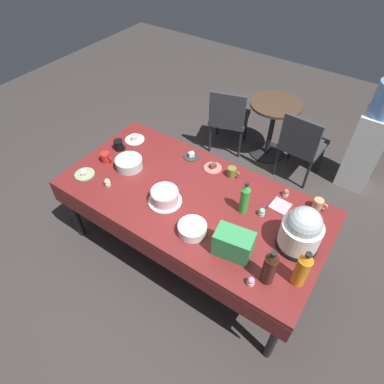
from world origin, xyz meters
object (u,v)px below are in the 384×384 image
object	(u,v)px
frosted_layer_cake	(165,197)
coffee_mug_black	(119,145)
glass_salad_bowl	(129,163)
water_cooler	(370,141)
dessert_plate_coral	(213,167)
cupcake_berry	(251,281)
cupcake_lemon	(262,212)
coffee_mug_red	(106,157)
dessert_plate_sage	(85,174)
coffee_mug_olive	(232,172)
slow_cooker	(301,231)
potluck_table	(192,201)
dessert_plate_cream	(135,139)
soda_carton	(233,244)
dessert_plate_charcoal	(191,156)
soda_bottle_lime_soda	(245,199)
soda_bottle_cola	(270,268)
ceramic_snack_bowl	(192,229)
cupcake_rose	(107,182)
maroon_chair_right	(302,143)
cupcake_vanilla	(286,193)
maroon_chair_left	(229,116)
coffee_mug_tan	(318,204)
round_cafe_table	(273,120)

from	to	relation	value
frosted_layer_cake	coffee_mug_black	bearing A→B (deg)	159.31
glass_salad_bowl	water_cooler	distance (m)	2.51
dessert_plate_coral	cupcake_berry	bearing A→B (deg)	-45.88
cupcake_lemon	coffee_mug_red	world-z (taller)	coffee_mug_red
glass_salad_bowl	dessert_plate_sage	size ratio (longest dim) A/B	1.39
dessert_plate_sage	cupcake_berry	bearing A→B (deg)	-4.16
frosted_layer_cake	coffee_mug_olive	distance (m)	0.63
cupcake_berry	coffee_mug_red	xyz separation A→B (m)	(-1.64, 0.36, 0.01)
glass_salad_bowl	slow_cooker	bearing A→B (deg)	1.40
potluck_table	coffee_mug_red	world-z (taller)	coffee_mug_red
cupcake_lemon	dessert_plate_sage	bearing A→B (deg)	-162.95
slow_cooker	dessert_plate_cream	bearing A→B (deg)	170.72
coffee_mug_red	coffee_mug_black	xyz separation A→B (m)	(-0.02, 0.19, 0.01)
potluck_table	soda_carton	distance (m)	0.63
dessert_plate_charcoal	soda_bottle_lime_soda	xyz separation A→B (m)	(0.70, -0.31, 0.13)
dessert_plate_cream	soda_bottle_cola	xyz separation A→B (m)	(1.71, -0.65, 0.13)
ceramic_snack_bowl	coffee_mug_red	bearing A→B (deg)	168.42
soda_bottle_cola	cupcake_rose	bearing A→B (deg)	178.05
dessert_plate_cream	cupcake_lemon	xyz separation A→B (m)	(1.44, -0.17, 0.02)
maroon_chair_right	dessert_plate_charcoal	bearing A→B (deg)	-120.89
coffee_mug_red	soda_carton	size ratio (longest dim) A/B	0.47
dessert_plate_coral	soda_bottle_cola	distance (m)	1.14
glass_salad_bowl	potluck_table	bearing A→B (deg)	1.37
potluck_table	cupcake_vanilla	size ratio (longest dim) A/B	32.59
ceramic_snack_bowl	dessert_plate_sage	xyz separation A→B (m)	(-1.13, -0.01, -0.03)
soda_carton	maroon_chair_left	world-z (taller)	soda_carton
dessert_plate_sage	soda_bottle_lime_soda	xyz separation A→B (m)	(1.33, 0.41, 0.13)
dessert_plate_cream	coffee_mug_black	size ratio (longest dim) A/B	1.45
cupcake_rose	coffee_mug_olive	distance (m)	1.06
dessert_plate_cream	soda_bottle_cola	world-z (taller)	soda_bottle_cola
glass_salad_bowl	coffee_mug_black	world-z (taller)	coffee_mug_black
coffee_mug_tan	maroon_chair_left	bearing A→B (deg)	141.82
frosted_layer_cake	dessert_plate_charcoal	bearing A→B (deg)	103.91
glass_salad_bowl	cupcake_berry	size ratio (longest dim) A/B	3.53
dessert_plate_cream	coffee_mug_black	distance (m)	0.20
slow_cooker	dessert_plate_charcoal	bearing A→B (deg)	161.66
dessert_plate_coral	maroon_chair_left	xyz separation A→B (m)	(-0.49, 1.17, -0.27)
water_cooler	maroon_chair_left	bearing A→B (deg)	-168.91
dessert_plate_coral	coffee_mug_black	size ratio (longest dim) A/B	1.24
dessert_plate_cream	maroon_chair_right	world-z (taller)	maroon_chair_right
frosted_layer_cake	dessert_plate_coral	world-z (taller)	frosted_layer_cake
maroon_chair_right	potluck_table	bearing A→B (deg)	-104.28
cupcake_vanilla	coffee_mug_olive	size ratio (longest dim) A/B	0.59
ceramic_snack_bowl	round_cafe_table	distance (m)	2.11
soda_bottle_cola	maroon_chair_left	size ratio (longest dim) A/B	0.36
cupcake_lemon	round_cafe_table	bearing A→B (deg)	110.18
dessert_plate_sage	coffee_mug_black	xyz separation A→B (m)	(0.01, 0.43, 0.04)
dessert_plate_coral	coffee_mug_black	world-z (taller)	coffee_mug_black
cupcake_vanilla	coffee_mug_tan	size ratio (longest dim) A/B	0.58
maroon_chair_left	soda_carton	bearing A→B (deg)	-59.92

